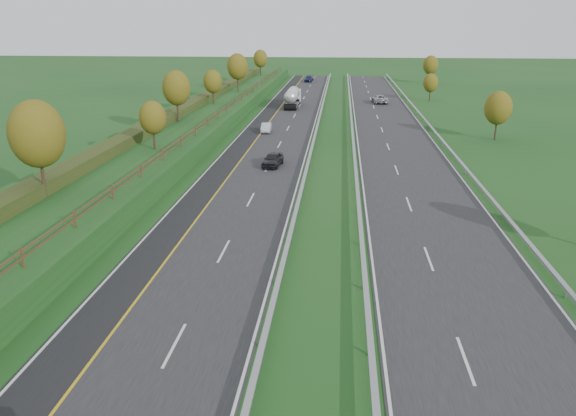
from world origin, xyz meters
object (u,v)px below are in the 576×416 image
Objects in this scene: car_dark_near at (273,159)px; car_small_far at (309,79)px; road_tanker at (292,97)px; car_silver_mid at (266,128)px; car_oncoming at (380,99)px.

car_dark_near is 0.86× the size of car_small_far.
road_tanker is 2.87× the size of car_silver_mid.
car_dark_near is (1.82, -46.55, -1.08)m from road_tanker.
road_tanker is at bearing 16.81° from car_oncoming.
car_dark_near is 0.75× the size of car_oncoming.
car_dark_near is at bearing -87.76° from road_tanker.
car_dark_near is 93.88m from car_small_far.
road_tanker is at bearing -86.81° from car_small_far.
car_small_far is (-1.44, 93.87, -0.01)m from car_dark_near.
car_oncoming reaches higher than car_dark_near.
car_small_far is 44.03m from car_oncoming.
car_oncoming is (14.89, 52.98, 0.06)m from car_dark_near.
road_tanker is 2.57× the size of car_dark_near.
car_silver_mid is at bearing -93.35° from road_tanker.
car_silver_mid is at bearing 106.86° from car_dark_near.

